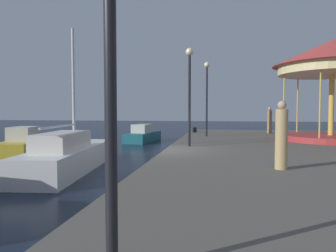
{
  "coord_description": "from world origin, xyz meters",
  "views": [
    {
      "loc": [
        2.22,
        -12.83,
        2.45
      ],
      "look_at": [
        -0.25,
        2.46,
        1.68
      ],
      "focal_mm": 32.99,
      "sensor_mm": 36.0,
      "label": 1
    }
  ],
  "objects_px": {
    "lamp_post_mid_promenade": "(189,80)",
    "person_mid_promenade": "(281,137)",
    "sailboat_white": "(69,155)",
    "carousel": "(332,66)",
    "bollard_center": "(193,130)",
    "bollard_north": "(195,130)",
    "motorboat_yellow": "(23,144)",
    "person_by_the_water": "(270,121)",
    "lamp_post_far_end": "(207,86)",
    "motorboat_teal": "(143,135)"
  },
  "relations": [
    {
      "from": "lamp_post_mid_promenade",
      "to": "person_mid_promenade",
      "type": "bearing_deg",
      "value": -59.69
    },
    {
      "from": "sailboat_white",
      "to": "lamp_post_mid_promenade",
      "type": "xyz_separation_m",
      "value": [
        4.63,
        2.63,
        3.24
      ]
    },
    {
      "from": "carousel",
      "to": "bollard_center",
      "type": "xyz_separation_m",
      "value": [
        -8.04,
        5.16,
        -3.9
      ]
    },
    {
      "from": "bollard_north",
      "to": "bollard_center",
      "type": "relative_size",
      "value": 1.0
    },
    {
      "from": "motorboat_yellow",
      "to": "person_mid_promenade",
      "type": "relative_size",
      "value": 2.33
    },
    {
      "from": "sailboat_white",
      "to": "motorboat_yellow",
      "type": "bearing_deg",
      "value": 139.66
    },
    {
      "from": "person_by_the_water",
      "to": "carousel",
      "type": "bearing_deg",
      "value": -64.62
    },
    {
      "from": "carousel",
      "to": "person_mid_promenade",
      "type": "bearing_deg",
      "value": -115.59
    },
    {
      "from": "carousel",
      "to": "person_mid_promenade",
      "type": "height_order",
      "value": "carousel"
    },
    {
      "from": "sailboat_white",
      "to": "bollard_north",
      "type": "bearing_deg",
      "value": 70.61
    },
    {
      "from": "lamp_post_mid_promenade",
      "to": "bollard_north",
      "type": "relative_size",
      "value": 11.32
    },
    {
      "from": "lamp_post_far_end",
      "to": "person_mid_promenade",
      "type": "height_order",
      "value": "lamp_post_far_end"
    },
    {
      "from": "motorboat_teal",
      "to": "bollard_center",
      "type": "distance_m",
      "value": 4.06
    },
    {
      "from": "carousel",
      "to": "person_mid_promenade",
      "type": "xyz_separation_m",
      "value": [
        -4.41,
        -9.2,
        -3.19
      ]
    },
    {
      "from": "motorboat_teal",
      "to": "motorboat_yellow",
      "type": "bearing_deg",
      "value": -121.64
    },
    {
      "from": "sailboat_white",
      "to": "person_mid_promenade",
      "type": "relative_size",
      "value": 3.7
    },
    {
      "from": "carousel",
      "to": "bollard_north",
      "type": "xyz_separation_m",
      "value": [
        -7.88,
        5.43,
        -3.9
      ]
    },
    {
      "from": "lamp_post_far_end",
      "to": "person_by_the_water",
      "type": "relative_size",
      "value": 2.49
    },
    {
      "from": "motorboat_yellow",
      "to": "bollard_center",
      "type": "height_order",
      "value": "motorboat_yellow"
    },
    {
      "from": "sailboat_white",
      "to": "motorboat_teal",
      "type": "bearing_deg",
      "value": 89.7
    },
    {
      "from": "person_by_the_water",
      "to": "person_mid_promenade",
      "type": "xyz_separation_m",
      "value": [
        -1.97,
        -14.35,
        0.01
      ]
    },
    {
      "from": "motorboat_teal",
      "to": "person_mid_promenade",
      "type": "relative_size",
      "value": 2.43
    },
    {
      "from": "lamp_post_mid_promenade",
      "to": "bollard_north",
      "type": "distance_m",
      "value": 9.83
    },
    {
      "from": "motorboat_teal",
      "to": "bollard_center",
      "type": "height_order",
      "value": "motorboat_teal"
    },
    {
      "from": "bollard_center",
      "to": "carousel",
      "type": "bearing_deg",
      "value": -32.69
    },
    {
      "from": "carousel",
      "to": "sailboat_white",
      "type": "bearing_deg",
      "value": -151.44
    },
    {
      "from": "lamp_post_mid_promenade",
      "to": "bollard_north",
      "type": "height_order",
      "value": "lamp_post_mid_promenade"
    },
    {
      "from": "motorboat_teal",
      "to": "person_by_the_water",
      "type": "height_order",
      "value": "person_by_the_water"
    },
    {
      "from": "lamp_post_mid_promenade",
      "to": "lamp_post_far_end",
      "type": "xyz_separation_m",
      "value": [
        0.59,
        5.71,
        0.13
      ]
    },
    {
      "from": "motorboat_teal",
      "to": "carousel",
      "type": "height_order",
      "value": "carousel"
    },
    {
      "from": "carousel",
      "to": "person_by_the_water",
      "type": "xyz_separation_m",
      "value": [
        -2.44,
        5.14,
        -3.2
      ]
    },
    {
      "from": "sailboat_white",
      "to": "motorboat_yellow",
      "type": "height_order",
      "value": "sailboat_white"
    },
    {
      "from": "lamp_post_mid_promenade",
      "to": "lamp_post_far_end",
      "type": "relative_size",
      "value": 0.95
    },
    {
      "from": "carousel",
      "to": "lamp_post_mid_promenade",
      "type": "xyz_separation_m",
      "value": [
        -7.48,
        -3.96,
        -1.03
      ]
    },
    {
      "from": "bollard_north",
      "to": "sailboat_white",
      "type": "bearing_deg",
      "value": -109.39
    },
    {
      "from": "person_mid_promenade",
      "to": "bollard_north",
      "type": "bearing_deg",
      "value": 103.33
    },
    {
      "from": "motorboat_teal",
      "to": "person_mid_promenade",
      "type": "height_order",
      "value": "person_mid_promenade"
    },
    {
      "from": "motorboat_yellow",
      "to": "person_by_the_water",
      "type": "distance_m",
      "value": 16.45
    },
    {
      "from": "sailboat_white",
      "to": "motorboat_teal",
      "type": "relative_size",
      "value": 1.52
    },
    {
      "from": "motorboat_yellow",
      "to": "bollard_center",
      "type": "xyz_separation_m",
      "value": [
        8.95,
        7.61,
        0.43
      ]
    },
    {
      "from": "sailboat_white",
      "to": "bollard_north",
      "type": "relative_size",
      "value": 17.8
    },
    {
      "from": "motorboat_yellow",
      "to": "lamp_post_far_end",
      "type": "bearing_deg",
      "value": 22.58
    },
    {
      "from": "motorboat_teal",
      "to": "bollard_north",
      "type": "distance_m",
      "value": 4.2
    },
    {
      "from": "motorboat_yellow",
      "to": "motorboat_teal",
      "type": "distance_m",
      "value": 9.42
    },
    {
      "from": "lamp_post_far_end",
      "to": "bollard_center",
      "type": "relative_size",
      "value": 11.88
    },
    {
      "from": "sailboat_white",
      "to": "motorboat_yellow",
      "type": "relative_size",
      "value": 1.59
    },
    {
      "from": "lamp_post_far_end",
      "to": "person_mid_promenade",
      "type": "distance_m",
      "value": 11.47
    },
    {
      "from": "carousel",
      "to": "bollard_center",
      "type": "relative_size",
      "value": 15.74
    },
    {
      "from": "motorboat_yellow",
      "to": "lamp_post_far_end",
      "type": "xyz_separation_m",
      "value": [
        10.1,
        4.2,
        3.43
      ]
    },
    {
      "from": "person_by_the_water",
      "to": "person_mid_promenade",
      "type": "distance_m",
      "value": 14.48
    }
  ]
}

